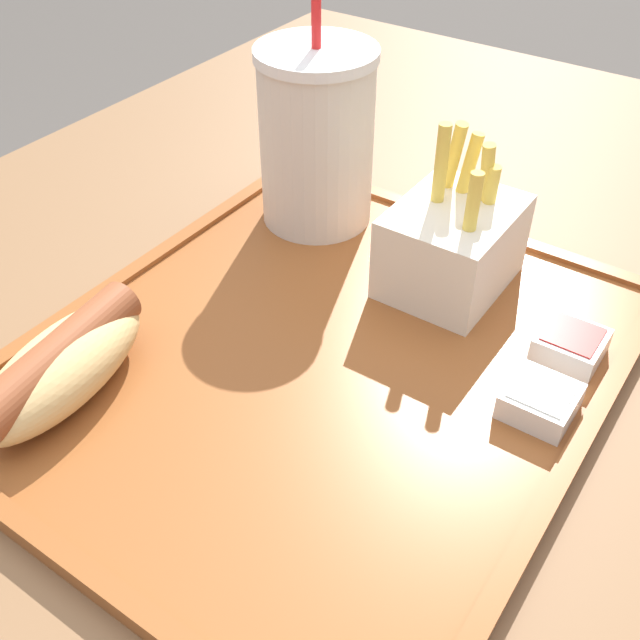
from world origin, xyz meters
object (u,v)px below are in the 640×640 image
Objects in this scene: hot_dog_far at (62,365)px; sauce_cup_mayo at (540,400)px; fries_carton at (453,243)px; sauce_cup_ketchup at (571,344)px; soda_cup at (317,138)px.

sauce_cup_mayo is at bearing -58.59° from hot_dog_far.
sauce_cup_ketchup is at bearing -104.96° from fries_carton.
hot_dog_far is at bearing 121.41° from sauce_cup_mayo.
sauce_cup_mayo is (-0.09, -0.10, -0.02)m from fries_carton.
sauce_cup_mayo is 0.06m from sauce_cup_ketchup.
sauce_cup_ketchup is (-0.03, -0.10, -0.02)m from fries_carton.
fries_carton is 0.14m from sauce_cup_mayo.
soda_cup is 4.29× the size of sauce_cup_ketchup.
soda_cup reaches higher than fries_carton.
sauce_cup_mayo is at bearing -114.24° from soda_cup.
fries_carton reaches higher than hot_dog_far.
soda_cup is 0.25m from sauce_cup_ketchup.
sauce_cup_mayo is 1.00× the size of sauce_cup_ketchup.
fries_carton is (0.24, -0.14, 0.01)m from hot_dog_far.
sauce_cup_mayo is (0.15, -0.24, -0.01)m from hot_dog_far.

